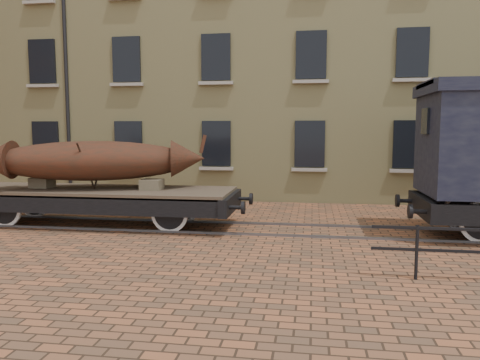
# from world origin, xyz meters

# --- Properties ---
(ground) EXTENTS (90.00, 90.00, 0.00)m
(ground) POSITION_xyz_m (0.00, 0.00, 0.00)
(ground) COLOR brown
(warehouse_cream) EXTENTS (40.00, 10.19, 14.00)m
(warehouse_cream) POSITION_xyz_m (3.00, 9.99, 7.00)
(warehouse_cream) COLOR #D9CB82
(warehouse_cream) RESTS_ON ground
(rail_track) EXTENTS (30.00, 1.52, 0.06)m
(rail_track) POSITION_xyz_m (0.00, 0.00, 0.03)
(rail_track) COLOR #59595E
(rail_track) RESTS_ON ground
(flatcar_wagon) EXTENTS (8.81, 2.39, 1.33)m
(flatcar_wagon) POSITION_xyz_m (-4.99, -0.00, 0.83)
(flatcar_wagon) COLOR #4B4331
(flatcar_wagon) RESTS_ON ground
(iron_boat) EXTENTS (6.36, 3.24, 1.54)m
(iron_boat) POSITION_xyz_m (-5.04, 0.00, 1.84)
(iron_boat) COLOR #4C2012
(iron_boat) RESTS_ON flatcar_wagon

